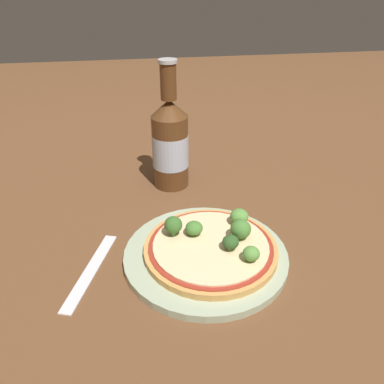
# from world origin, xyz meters

# --- Properties ---
(ground_plane) EXTENTS (3.00, 3.00, 0.00)m
(ground_plane) POSITION_xyz_m (0.00, 0.00, 0.00)
(ground_plane) COLOR brown
(plate) EXTENTS (0.24, 0.24, 0.01)m
(plate) POSITION_xyz_m (0.01, 0.00, 0.01)
(plate) COLOR #A3B293
(plate) RESTS_ON ground_plane
(pizza) EXTENTS (0.20, 0.20, 0.01)m
(pizza) POSITION_xyz_m (0.01, -0.00, 0.02)
(pizza) COLOR tan
(pizza) RESTS_ON plate
(broccoli_floret_0) EXTENTS (0.03, 0.03, 0.03)m
(broccoli_floret_0) POSITION_xyz_m (-0.04, 0.03, 0.04)
(broccoli_floret_0) COLOR #6B8E51
(broccoli_floret_0) RESTS_ON pizza
(broccoli_floret_1) EXTENTS (0.02, 0.02, 0.02)m
(broccoli_floret_1) POSITION_xyz_m (0.04, -0.02, 0.04)
(broccoli_floret_1) COLOR #6B8E51
(broccoli_floret_1) RESTS_ON pizza
(broccoli_floret_2) EXTENTS (0.03, 0.03, 0.03)m
(broccoli_floret_2) POSITION_xyz_m (0.06, 0.01, 0.04)
(broccoli_floret_2) COLOR #6B8E51
(broccoli_floret_2) RESTS_ON pizza
(broccoli_floret_3) EXTENTS (0.03, 0.03, 0.03)m
(broccoli_floret_3) POSITION_xyz_m (0.07, 0.04, 0.04)
(broccoli_floret_3) COLOR #6B8E51
(broccoli_floret_3) RESTS_ON pizza
(broccoli_floret_4) EXTENTS (0.03, 0.03, 0.02)m
(broccoli_floret_4) POSITION_xyz_m (-0.01, 0.03, 0.04)
(broccoli_floret_4) COLOR #6B8E51
(broccoli_floret_4) RESTS_ON pizza
(broccoli_floret_5) EXTENTS (0.02, 0.02, 0.02)m
(broccoli_floret_5) POSITION_xyz_m (0.06, -0.04, 0.04)
(broccoli_floret_5) COLOR #6B8E51
(broccoli_floret_5) RESTS_ON pizza
(beer_bottle) EXTENTS (0.07, 0.07, 0.24)m
(beer_bottle) POSITION_xyz_m (-0.02, 0.23, 0.09)
(beer_bottle) COLOR #563319
(beer_bottle) RESTS_ON ground_plane
(fork) EXTENTS (0.07, 0.16, 0.00)m
(fork) POSITION_xyz_m (-0.16, -0.00, 0.00)
(fork) COLOR silver
(fork) RESTS_ON ground_plane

